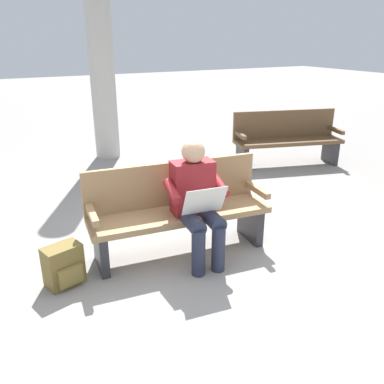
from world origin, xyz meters
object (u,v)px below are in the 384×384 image
object	(u,v)px
backpack	(64,266)
bench_far	(287,138)
support_pillar	(100,47)
person_seated	(197,199)
bench_near	(178,208)

from	to	relation	value
backpack	bench_far	xyz separation A→B (m)	(-4.10, -1.90, 0.28)
support_pillar	bench_far	bearing A→B (deg)	143.12
person_seated	support_pillar	bearing A→B (deg)	-88.24
bench_far	person_seated	bearing A→B (deg)	51.71
person_seated	support_pillar	distance (m)	4.15
bench_near	support_pillar	distance (m)	3.99
bench_far	support_pillar	xyz separation A→B (m)	(2.53, -1.90, 1.43)
backpack	bench_far	size ratio (longest dim) A/B	0.20
bench_near	support_pillar	world-z (taller)	support_pillar
person_seated	bench_far	world-z (taller)	person_seated
bench_near	person_seated	world-z (taller)	person_seated
person_seated	bench_far	distance (m)	3.51
bench_near	backpack	distance (m)	1.20
backpack	support_pillar	distance (m)	4.45
bench_near	bench_far	world-z (taller)	same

